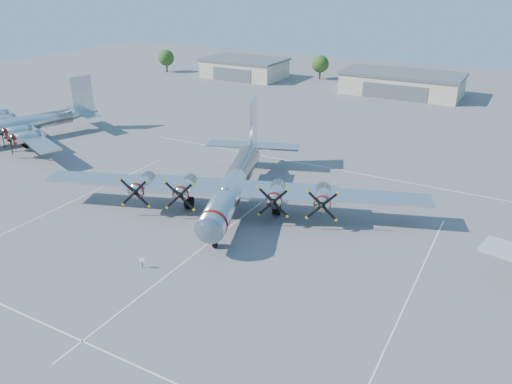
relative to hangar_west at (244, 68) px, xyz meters
The scene contains 9 objects.
ground 93.54m from the hangar_west, 61.23° to the right, with size 260.00×260.00×0.00m, color #565658.
parking_lines 95.08m from the hangar_west, 61.74° to the right, with size 60.00×50.08×0.01m.
hangar_west is the anchor object (origin of this frame).
hangar_center 45.00m from the hangar_west, ahead, with size 28.60×14.60×5.40m.
tree_far_west 25.36m from the hangar_west, behind, with size 4.80×4.80×6.64m.
tree_west 21.61m from the hangar_west, 21.89° to the left, with size 4.80×4.80×6.64m.
main_bomber_b29 86.33m from the hangar_west, 60.62° to the right, with size 47.97×32.81×10.61m, color silver, non-canonical shape.
bomber_west 70.07m from the hangar_west, 94.00° to the right, with size 38.02×26.92×10.04m, color silver, non-canonical shape.
info_placard 102.05m from the hangar_west, 65.71° to the right, with size 0.61×0.14×1.17m.
Camera 1 is at (28.17, -43.50, 27.66)m, focal length 35.00 mm.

